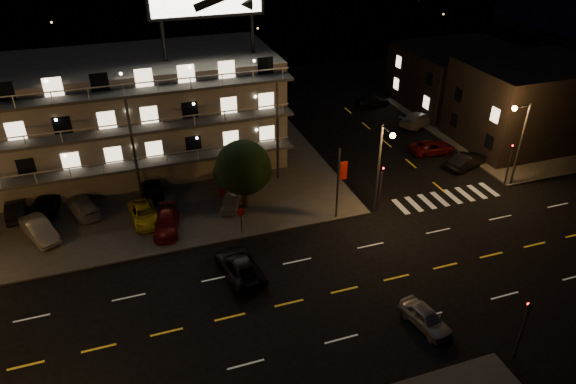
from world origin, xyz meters
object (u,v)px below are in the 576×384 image
object	(u,v)px
lot_car_4	(231,201)
road_car_west	(239,266)
road_car_east	(426,318)
tree	(243,169)
side_car_0	(467,161)
lot_car_7	(83,206)
lot_car_2	(144,214)

from	to	relation	value
lot_car_4	road_car_west	world-z (taller)	road_car_west
road_car_east	tree	bearing A→B (deg)	102.29
side_car_0	road_car_west	distance (m)	26.47
tree	lot_car_4	distance (m)	3.19
lot_car_7	side_car_0	world-z (taller)	lot_car_7
lot_car_4	road_car_west	distance (m)	8.80
tree	lot_car_7	xyz separation A→B (m)	(-13.03, 3.29, -2.92)
lot_car_7	side_car_0	distance (m)	35.65
lot_car_4	side_car_0	bearing A→B (deg)	20.85
tree	road_car_west	bearing A→B (deg)	-106.89
lot_car_4	lot_car_7	xyz separation A→B (m)	(-11.92, 3.03, 0.06)
lot_car_2	road_car_west	xyz separation A→B (m)	(5.73, -8.91, -0.05)
road_car_east	road_car_west	distance (m)	12.99
tree	lot_car_7	distance (m)	13.75
lot_car_7	road_car_west	world-z (taller)	lot_car_7
lot_car_4	road_car_west	bearing A→B (deg)	-78.37
side_car_0	tree	bearing A→B (deg)	72.31
lot_car_2	road_car_west	world-z (taller)	road_car_west
lot_car_2	road_car_east	bearing A→B (deg)	-54.80
lot_car_7	road_car_west	distance (m)	15.71
lot_car_2	lot_car_7	xyz separation A→B (m)	(-4.74, 2.80, 0.05)
side_car_0	road_car_east	world-z (taller)	side_car_0
tree	lot_car_2	bearing A→B (deg)	176.66
lot_car_4	lot_car_7	bearing A→B (deg)	-173.18
lot_car_7	side_car_0	size ratio (longest dim) A/B	1.04
lot_car_7	road_car_west	xyz separation A→B (m)	(10.47, -11.71, -0.09)
tree	lot_car_2	xyz separation A→B (m)	(-8.29, 0.48, -2.97)
lot_car_2	lot_car_4	distance (m)	7.18
lot_car_2	lot_car_4	xyz separation A→B (m)	(7.18, -0.23, -0.02)
lot_car_4	road_car_west	xyz separation A→B (m)	(-1.45, -8.68, -0.03)
road_car_west	lot_car_4	bearing A→B (deg)	-106.55
lot_car_2	lot_car_4	bearing A→B (deg)	-8.05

